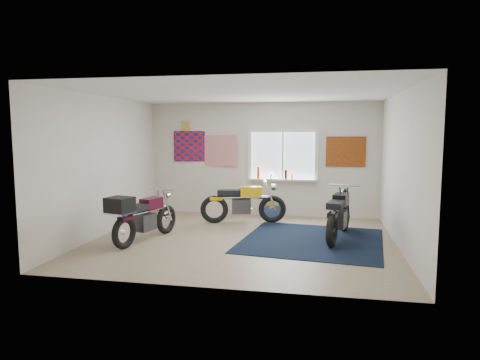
% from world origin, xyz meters
% --- Properties ---
extents(ground, '(5.50, 5.50, 0.00)m').
position_xyz_m(ground, '(0.00, 0.00, 0.00)').
color(ground, '#9E896B').
rests_on(ground, ground).
extents(room_shell, '(5.50, 5.50, 5.50)m').
position_xyz_m(room_shell, '(0.00, 0.00, 1.64)').
color(room_shell, white).
rests_on(room_shell, ground).
extents(navy_rug, '(2.80, 2.88, 0.01)m').
position_xyz_m(navy_rug, '(1.26, 0.19, 0.01)').
color(navy_rug, black).
rests_on(navy_rug, ground).
extents(window_assembly, '(1.66, 0.17, 1.26)m').
position_xyz_m(window_assembly, '(0.50, 2.47, 1.37)').
color(window_assembly, white).
rests_on(window_assembly, room_shell).
extents(oil_bottles, '(0.86, 0.07, 0.28)m').
position_xyz_m(oil_bottles, '(0.26, 2.40, 1.01)').
color(oil_bottles, '#953215').
rests_on(oil_bottles, window_assembly).
extents(flag_display, '(1.60, 0.10, 1.17)m').
position_xyz_m(flag_display, '(-1.90, 2.48, 2.15)').
color(flag_display, red).
rests_on(flag_display, room_shell).
extents(triumph_poster, '(0.90, 0.03, 0.70)m').
position_xyz_m(triumph_poster, '(1.95, 2.48, 1.55)').
color(triumph_poster, '#A54C14').
rests_on(triumph_poster, room_shell).
extents(yellow_triumph, '(1.88, 0.66, 0.96)m').
position_xyz_m(yellow_triumph, '(-0.28, 1.50, 0.42)').
color(yellow_triumph, black).
rests_on(yellow_triumph, ground).
extents(black_chrome_bike, '(0.66, 1.89, 0.98)m').
position_xyz_m(black_chrome_bike, '(1.75, 0.46, 0.43)').
color(black_chrome_bike, black).
rests_on(black_chrome_bike, navy_rug).
extents(maroon_tourer, '(0.81, 1.80, 0.92)m').
position_xyz_m(maroon_tourer, '(-1.79, -0.51, 0.48)').
color(maroon_tourer, black).
rests_on(maroon_tourer, ground).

